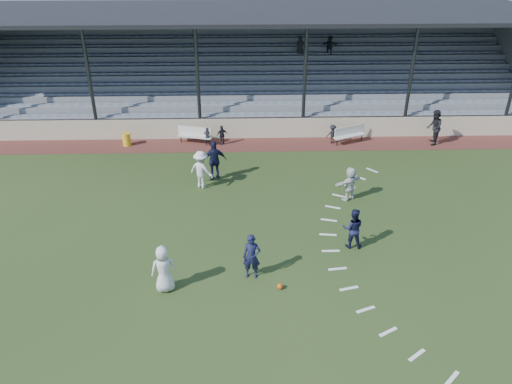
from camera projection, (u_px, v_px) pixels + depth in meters
ground at (258, 252)px, 19.38m from camera, size 90.00×90.00×0.00m
cinder_track at (252, 145)px, 28.57m from camera, size 34.00×2.00×0.02m
retaining_wall at (252, 128)px, 29.21m from camera, size 34.00×0.18×1.20m
bench_left at (195, 134)px, 28.52m from camera, size 2.04×0.95×0.95m
bench_right at (350, 133)px, 28.59m from camera, size 1.99×1.22×0.95m
trash_bin at (127, 139)px, 28.29m from camera, size 0.45×0.45×0.73m
football at (280, 286)px, 17.42m from camera, size 0.21×0.21×0.21m
player_white_lead at (164, 269)px, 17.02m from camera, size 0.97×0.74×1.77m
player_navy_lead at (252, 257)px, 17.66m from camera, size 0.67×0.47×1.74m
player_navy_mid at (353, 228)px, 19.33m from camera, size 0.88×0.73×1.68m
player_white_wing at (201, 170)px, 23.64m from camera, size 1.39×1.19×1.87m
player_navy_wing at (215, 161)px, 24.35m from camera, size 1.25×0.70×2.01m
player_white_back at (350, 184)px, 22.67m from camera, size 1.52×1.22×1.62m
official at (434, 128)px, 28.14m from camera, size 1.00×1.15×2.01m
sub_left_near at (207, 136)px, 28.22m from camera, size 0.41×0.28×1.07m
sub_left_far at (222, 135)px, 28.30m from camera, size 0.72×0.53×1.14m
sub_right at (332, 134)px, 28.50m from camera, size 0.79×0.57×1.11m
grandstand at (250, 79)px, 32.56m from camera, size 34.60×9.00×6.61m
penalty_arc at (363, 250)px, 19.48m from camera, size 3.89×14.63×0.01m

